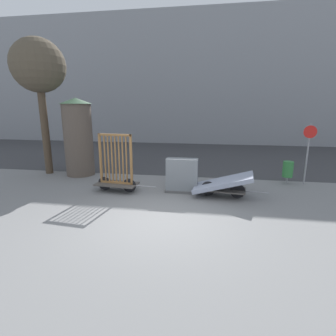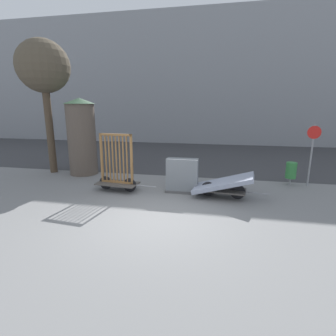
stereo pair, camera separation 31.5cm
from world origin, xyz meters
TOP-DOWN VIEW (x-y plane):
  - ground_plane at (0.00, 0.00)m, footprint 60.00×60.00m
  - road_strip at (0.00, 9.08)m, footprint 56.00×9.65m
  - building_facade at (0.00, 15.91)m, footprint 48.00×4.00m
  - bike_cart_with_bedframe at (-1.78, 2.01)m, footprint 2.15×0.85m
  - bike_cart_with_mattress at (1.79, 2.01)m, footprint 2.39×1.24m
  - utility_cabinet at (0.43, 2.28)m, footprint 1.11×0.44m
  - trash_bin at (4.25, 3.91)m, footprint 0.38×0.38m
  - sign_post at (4.86, 3.90)m, footprint 0.46×0.06m
  - advertising_column at (-4.09, 3.91)m, footprint 1.30×1.30m
  - street_tree at (-5.56, 3.91)m, footprint 2.13×2.13m

SIDE VIEW (x-z plane):
  - ground_plane at x=0.00m, z-range 0.00..0.00m
  - road_strip at x=0.00m, z-range 0.00..0.01m
  - bike_cart_with_mattress at x=1.79m, z-range 0.03..0.85m
  - utility_cabinet at x=0.43m, z-range -0.04..1.12m
  - trash_bin at x=4.25m, z-range 0.13..0.98m
  - bike_cart_with_bedframe at x=-1.78m, z-range -0.34..1.64m
  - sign_post at x=4.86m, z-range 0.29..2.53m
  - advertising_column at x=-4.09m, z-range 0.03..3.21m
  - street_tree at x=-5.56m, z-range 1.60..7.10m
  - building_facade at x=0.00m, z-range 0.00..9.58m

